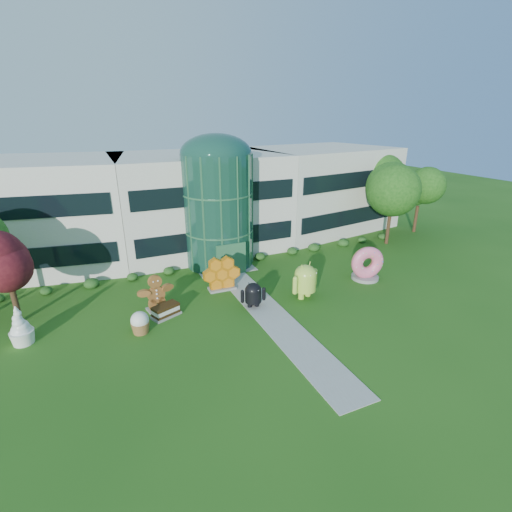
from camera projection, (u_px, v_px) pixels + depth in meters
name	position (u px, v px, depth m)	size (l,w,h in m)	color
ground	(281.00, 325.00, 24.07)	(140.00, 140.00, 0.00)	#215114
building	(199.00, 201.00, 37.76)	(46.00, 15.00, 9.30)	beige
atrium	(218.00, 211.00, 32.55)	(6.00, 6.00, 9.80)	#194738
walkway	(267.00, 311.00, 25.76)	(2.40, 20.00, 0.04)	#9E9E93
tree_red	(10.00, 280.00, 23.44)	(4.00, 4.00, 6.00)	#3F0C14
trees_backdrop	(215.00, 216.00, 33.66)	(52.00, 8.00, 8.40)	#174812
android_green	(305.00, 279.00, 27.30)	(2.65, 1.77, 3.01)	#ADD644
android_black	(253.00, 293.00, 26.02)	(1.89, 1.27, 2.14)	black
donut	(366.00, 263.00, 30.45)	(2.78, 1.33, 2.89)	#F55D7F
gingerbread	(156.00, 292.00, 25.61)	(2.85, 1.10, 2.63)	brown
ice_cream_sandwich	(166.00, 311.00, 25.00)	(1.93, 0.96, 0.86)	black
honeycomb	(222.00, 275.00, 28.63)	(3.10, 1.11, 2.43)	orange
froyo	(20.00, 325.00, 21.75)	(1.44, 1.44, 2.47)	white
cupcake	(140.00, 322.00, 23.04)	(1.20, 1.20, 1.44)	white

